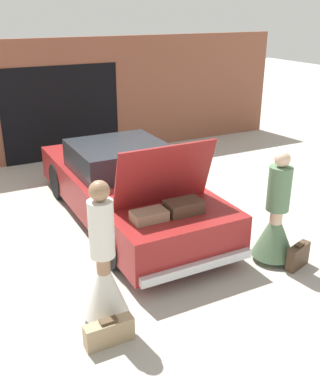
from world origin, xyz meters
TOP-DOWN VIEW (x-y plane):
  - ground_plane at (0.00, 0.00)m, footprint 40.00×40.00m
  - garage_wall_back at (0.00, 3.84)m, footprint 12.00×0.14m
  - car at (-0.00, 0.02)m, footprint 1.79×4.70m
  - person_left at (-1.32, -2.43)m, footprint 0.54×0.54m
  - person_right at (1.32, -2.28)m, footprint 0.61×0.61m
  - suitcase_beside_left_person at (-1.45, -2.85)m, footprint 0.55×0.16m
  - suitcase_beside_right_person at (1.50, -2.61)m, footprint 0.45×0.25m

SIDE VIEW (x-z plane):
  - ground_plane at x=0.00m, z-range 0.00..0.00m
  - suitcase_beside_left_person at x=-1.45m, z-range -0.01..0.30m
  - suitcase_beside_right_person at x=1.50m, z-range -0.01..0.36m
  - car at x=0.00m, z-range -0.28..1.44m
  - person_right at x=1.32m, z-range -0.24..1.41m
  - person_left at x=-1.32m, z-range -0.24..1.51m
  - garage_wall_back at x=0.00m, z-range -0.01..2.79m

